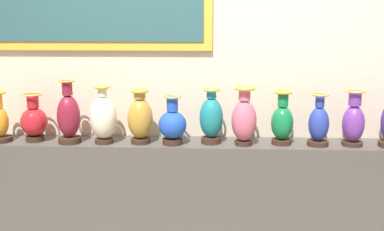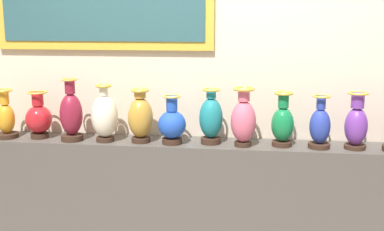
% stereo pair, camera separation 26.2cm
% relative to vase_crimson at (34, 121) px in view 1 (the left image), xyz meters
% --- Properties ---
extents(display_shelf, '(3.03, 0.32, 1.01)m').
position_rel_vase_crimson_xyz_m(display_shelf, '(1.09, 0.02, -0.65)').
color(display_shelf, '#4C4742').
rests_on(display_shelf, ground_plane).
extents(back_wall, '(4.80, 0.14, 2.65)m').
position_rel_vase_crimson_xyz_m(back_wall, '(1.06, 0.24, 0.20)').
color(back_wall, beige).
rests_on(back_wall, ground_plane).
extents(vase_crimson, '(0.18, 0.18, 0.33)m').
position_rel_vase_crimson_xyz_m(vase_crimson, '(0.00, 0.00, 0.00)').
color(vase_crimson, '#382319').
rests_on(vase_crimson, display_shelf).
extents(vase_burgundy, '(0.16, 0.16, 0.43)m').
position_rel_vase_crimson_xyz_m(vase_burgundy, '(0.25, -0.04, 0.04)').
color(vase_burgundy, '#382319').
rests_on(vase_burgundy, display_shelf).
extents(vase_ivory, '(0.18, 0.18, 0.40)m').
position_rel_vase_crimson_xyz_m(vase_ivory, '(0.49, -0.03, 0.03)').
color(vase_ivory, '#382319').
rests_on(vase_ivory, display_shelf).
extents(vase_ochre, '(0.17, 0.17, 0.37)m').
position_rel_vase_crimson_xyz_m(vase_ochre, '(0.74, -0.02, 0.03)').
color(vase_ochre, '#382319').
rests_on(vase_ochre, display_shelf).
extents(vase_sapphire, '(0.19, 0.19, 0.33)m').
position_rel_vase_crimson_xyz_m(vase_sapphire, '(0.96, -0.04, -0.01)').
color(vase_sapphire, '#382319').
rests_on(vase_sapphire, display_shelf).
extents(vase_teal, '(0.16, 0.16, 0.38)m').
position_rel_vase_crimson_xyz_m(vase_teal, '(1.22, 0.00, 0.03)').
color(vase_teal, '#382319').
rests_on(vase_teal, display_shelf).
extents(vase_rose, '(0.17, 0.17, 0.39)m').
position_rel_vase_crimson_xyz_m(vase_rose, '(1.43, -0.04, 0.04)').
color(vase_rose, '#382319').
rests_on(vase_rose, display_shelf).
extents(vase_emerald, '(0.15, 0.15, 0.37)m').
position_rel_vase_crimson_xyz_m(vase_emerald, '(1.69, -0.00, 0.01)').
color(vase_emerald, '#382319').
rests_on(vase_emerald, display_shelf).
extents(vase_cobalt, '(0.14, 0.14, 0.35)m').
position_rel_vase_crimson_xyz_m(vase_cobalt, '(1.93, -0.02, 0.00)').
color(vase_cobalt, '#382319').
rests_on(vase_cobalt, display_shelf).
extents(vase_violet, '(0.15, 0.15, 0.37)m').
position_rel_vase_crimson_xyz_m(vase_violet, '(2.16, -0.02, 0.02)').
color(vase_violet, '#382319').
rests_on(vase_violet, display_shelf).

